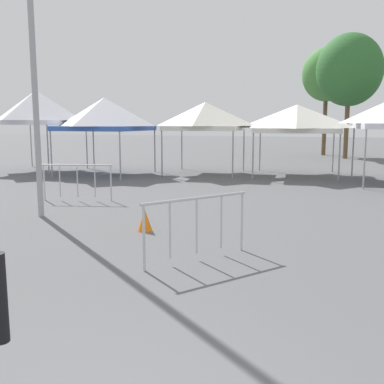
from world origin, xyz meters
name	(u,v)px	position (x,y,z in m)	size (l,w,h in m)	color
canopy_tent_left_of_center	(37,108)	(-11.63, 16.13, 2.95)	(3.40, 3.40, 3.74)	#9E9EA3
canopy_tent_far_left	(104,114)	(-7.91, 15.71, 2.62)	(3.58, 3.58, 3.33)	#9E9EA3
canopy_tent_behind_center	(205,116)	(-3.82, 17.33, 2.53)	(3.32, 3.32, 3.15)	#9E9EA3
canopy_tent_right_of_center	(297,119)	(0.11, 17.77, 2.43)	(3.73, 3.73, 3.02)	#9E9EA3
light_pole_opposite_side	(31,8)	(-5.13, 7.14, 4.87)	(0.36, 0.36, 8.61)	#9E9EA3
tree_behind_tents_left	(349,70)	(2.38, 28.06, 5.44)	(4.01, 4.01, 7.66)	brown
tree_behind_tents_center	(327,75)	(1.00, 30.70, 5.46)	(3.30, 3.30, 7.30)	brown
crowd_barrier_near_person	(197,216)	(-0.47, 4.88, 0.75)	(1.32, 1.70, 1.08)	#B7BABF
crowd_barrier_by_lift	(77,175)	(-5.45, 9.36, 0.75)	(2.06, 0.52, 1.08)	#B7BABF
traffic_cone_near_barrier	(145,220)	(-2.10, 6.50, 0.24)	(0.32, 0.32, 0.47)	orange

